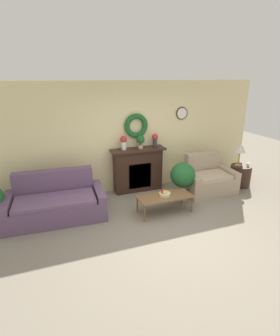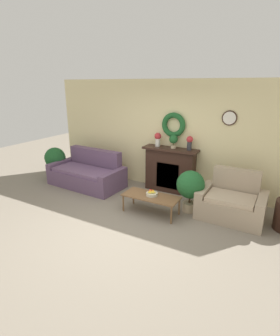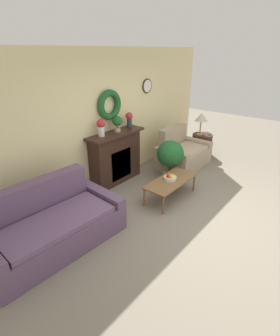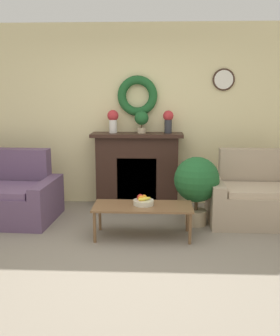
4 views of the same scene
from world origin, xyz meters
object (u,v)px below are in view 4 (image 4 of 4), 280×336
Objects in this scene: vase_on_mantel_left at (113,120)px; potted_plant_floor_by_loveseat at (197,182)px; fireplace at (137,169)px; loveseat_right at (256,198)px; fruit_bowl at (143,201)px; potted_plant_on_mantel at (142,119)px; coffee_table at (143,208)px; vase_on_mantel_right at (168,120)px.

potted_plant_floor_by_loveseat is at bearing -36.08° from vase_on_mantel_left.
fireplace reaches higher than loveseat_right.
potted_plant_on_mantel reaches higher than fruit_bowl.
coffee_table is at bearing -93.91° from fruit_bowl.
loveseat_right is 0.87m from potted_plant_floor_by_loveseat.
potted_plant_on_mantel reaches higher than loveseat_right.
vase_on_mantel_left is (-0.49, 1.32, 0.95)m from coffee_table.
vase_on_mantel_left reaches higher than potted_plant_on_mantel.
potted_plant_on_mantel is (0.42, -0.02, 0.01)m from vase_on_mantel_left.
fireplace is 1.15× the size of coffee_table.
vase_on_mantel_right is at bearing 76.30° from coffee_table.
vase_on_mantel_left reaches higher than fruit_bowl.
potted_plant_floor_by_loveseat is (0.67, 0.47, 0.21)m from coffee_table.
vase_on_mantel_left is 0.38× the size of potted_plant_floor_by_loveseat.
potted_plant_floor_by_loveseat is at bearing 33.50° from fruit_bowl.
vase_on_mantel_left is at bearing 179.12° from fireplace.
fireplace is 0.87m from vase_on_mantel_right.
loveseat_right is 1.62m from coffee_table.
potted_plant_floor_by_loveseat is at bearing 34.86° from coffee_table.
fruit_bowl is 1.59m from vase_on_mantel_right.
fireplace reaches higher than coffee_table.
fruit_bowl is 0.27× the size of potted_plant_floor_by_loveseat.
fruit_bowl is at bearing -156.75° from loveseat_right.
vase_on_mantel_right is (0.46, 0.01, 0.74)m from fireplace.
fruit_bowl is 0.75× the size of potted_plant_on_mantel.
potted_plant_floor_by_loveseat is at bearing -67.46° from vase_on_mantel_right.
fruit_bowl is 0.72× the size of vase_on_mantel_left.
loveseat_right is at bearing -18.84° from vase_on_mantel_left.
potted_plant_on_mantel is (-0.07, 1.30, 0.95)m from coffee_table.
vase_on_mantel_right is (0.32, 1.32, 0.95)m from coffee_table.
vase_on_mantel_left is 1.02× the size of vase_on_mantel_right.
vase_on_mantel_right is (0.81, 0.00, -0.00)m from vase_on_mantel_left.
potted_plant_on_mantel reaches higher than potted_plant_floor_by_loveseat.
potted_plant_on_mantel is 0.36× the size of potted_plant_floor_by_loveseat.
fruit_bowl is (0.00, 0.02, 0.08)m from coffee_table.
fireplace is 5.52× the size of fruit_bowl.
loveseat_right is 1.43× the size of potted_plant_floor_by_loveseat.
fruit_bowl is at bearing 86.09° from coffee_table.
vase_on_mantel_right is at bearing 150.62° from loveseat_right.
potted_plant_on_mantel is at bearing 93.02° from coffee_table.
vase_on_mantel_right is at bearing 2.94° from potted_plant_on_mantel.
loveseat_right reaches higher than potted_plant_floor_by_loveseat.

